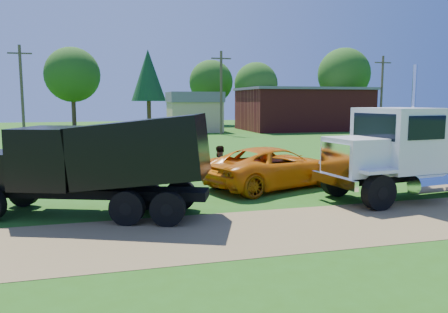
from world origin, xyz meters
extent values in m
plane|color=#275813|center=(0.00, 0.00, 0.00)|extent=(140.00, 140.00, 0.00)
cube|color=olive|center=(0.00, 0.00, 0.01)|extent=(120.00, 4.20, 0.01)
cube|color=black|center=(5.67, 2.71, 0.88)|extent=(8.30, 1.99, 0.33)
cylinder|color=black|center=(2.64, 1.18, 0.60)|extent=(1.24, 0.52, 1.21)
cylinder|color=black|center=(2.64, 1.18, 0.60)|extent=(0.47, 0.45, 0.42)
cylinder|color=black|center=(2.37, 3.51, 0.60)|extent=(1.24, 0.52, 1.21)
cylinder|color=black|center=(2.37, 3.51, 0.60)|extent=(0.47, 0.45, 0.42)
cylinder|color=black|center=(7.28, 4.08, 0.60)|extent=(1.24, 0.52, 1.21)
cylinder|color=black|center=(7.28, 4.08, 0.60)|extent=(0.47, 0.45, 0.42)
cube|color=silver|center=(2.56, 2.35, 1.70)|extent=(2.18, 2.08, 1.32)
cube|color=white|center=(1.58, 2.23, 1.65)|extent=(0.28, 1.65, 1.10)
cube|color=white|center=(1.52, 2.23, 0.88)|extent=(0.46, 2.53, 0.33)
cube|color=silver|center=(4.31, 2.55, 2.25)|extent=(2.60, 2.89, 2.31)
cube|color=black|center=(3.18, 2.42, 2.75)|extent=(0.31, 2.19, 0.93)
cube|color=black|center=(4.46, 1.23, 2.75)|extent=(1.64, 0.23, 0.82)
cube|color=black|center=(4.15, 3.87, 2.75)|extent=(1.64, 0.23, 0.82)
cube|color=silver|center=(2.64, 1.18, 1.32)|extent=(1.37, 0.64, 0.11)
cube|color=silver|center=(2.37, 3.51, 1.32)|extent=(1.37, 0.64, 0.11)
cylinder|color=white|center=(4.84, 1.34, 0.77)|extent=(1.60, 0.83, 0.66)
cylinder|color=white|center=(5.49, 3.30, 2.53)|extent=(0.17, 0.17, 5.05)
cube|color=black|center=(-6.70, 2.98, 0.75)|extent=(7.40, 3.50, 0.28)
cylinder|color=black|center=(-9.01, 4.89, 0.52)|extent=(1.09, 0.67, 1.04)
cylinder|color=black|center=(-9.01, 4.89, 0.52)|extent=(0.46, 0.45, 0.36)
cylinder|color=black|center=(-5.63, 1.53, 0.52)|extent=(1.09, 0.67, 1.04)
cylinder|color=black|center=(-5.63, 1.53, 0.52)|extent=(0.46, 0.45, 0.36)
cylinder|color=black|center=(-4.94, 3.38, 0.52)|extent=(1.09, 0.67, 1.04)
cylinder|color=black|center=(-4.94, 3.38, 0.52)|extent=(0.46, 0.45, 0.36)
cylinder|color=black|center=(-4.48, 1.10, 0.52)|extent=(1.09, 0.67, 1.04)
cylinder|color=black|center=(-4.48, 1.10, 0.52)|extent=(0.46, 0.45, 0.36)
cylinder|color=black|center=(-3.79, 2.96, 0.52)|extent=(1.09, 0.67, 1.04)
cylinder|color=black|center=(-3.79, 2.96, 0.52)|extent=(0.46, 0.45, 0.36)
cube|color=black|center=(-9.26, 3.93, 1.46)|extent=(2.15, 2.09, 1.13)
cube|color=black|center=(-7.85, 3.40, 1.89)|extent=(2.55, 2.78, 1.89)
cube|color=black|center=(-8.71, 3.72, 2.31)|extent=(0.70, 1.78, 0.75)
cube|color=black|center=(-5.11, 2.39, 2.12)|extent=(4.66, 3.56, 2.29)
imported|color=orange|center=(0.69, 5.80, 0.86)|extent=(6.81, 4.83, 1.72)
imported|color=#999999|center=(-1.65, 6.08, 0.91)|extent=(1.08, 0.97, 1.81)
cube|color=maroon|center=(18.00, 40.00, 2.50)|extent=(15.00, 10.00, 5.00)
cube|color=slate|center=(18.00, 40.00, 5.15)|extent=(15.40, 10.40, 0.30)
cube|color=tan|center=(4.00, 40.00, 1.80)|extent=(6.00, 5.00, 3.60)
cube|color=slate|center=(4.00, 40.00, 4.10)|extent=(6.20, 5.40, 1.20)
cylinder|color=#463527|center=(-14.00, 35.00, 4.50)|extent=(0.28, 0.28, 9.00)
cube|color=#463527|center=(-14.00, 35.00, 8.20)|extent=(2.20, 0.14, 0.14)
cylinder|color=#463527|center=(6.00, 35.00, 4.50)|extent=(0.28, 0.28, 9.00)
cube|color=#463527|center=(6.00, 35.00, 8.20)|extent=(2.20, 0.14, 0.14)
cylinder|color=#463527|center=(26.00, 35.00, 4.50)|extent=(0.28, 0.28, 9.00)
cube|color=#463527|center=(26.00, 35.00, 8.20)|extent=(2.20, 0.14, 0.14)
cylinder|color=#352715|center=(-10.34, 50.25, 1.91)|extent=(0.56, 0.56, 3.82)
sphere|color=#1D4D13|center=(-10.34, 50.25, 7.10)|extent=(7.21, 7.21, 7.21)
cylinder|color=#352715|center=(-0.56, 48.62, 1.85)|extent=(0.56, 0.56, 3.69)
cone|color=#10381C|center=(-0.56, 48.62, 7.07)|extent=(4.64, 4.64, 6.86)
cylinder|color=#352715|center=(9.31, 53.81, 1.75)|extent=(0.56, 0.56, 3.51)
sphere|color=#1D4D13|center=(9.31, 53.81, 6.51)|extent=(6.61, 6.61, 6.61)
cylinder|color=#352715|center=(14.39, 47.67, 1.62)|extent=(0.56, 0.56, 3.24)
sphere|color=#1D4D13|center=(14.39, 47.67, 6.02)|extent=(6.11, 6.11, 6.11)
cylinder|color=#352715|center=(28.03, 47.40, 2.04)|extent=(0.56, 0.56, 4.09)
sphere|color=#1D4D13|center=(28.03, 47.40, 7.59)|extent=(7.71, 7.71, 7.71)
camera|label=1|loc=(-6.11, -11.37, 3.66)|focal=35.00mm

